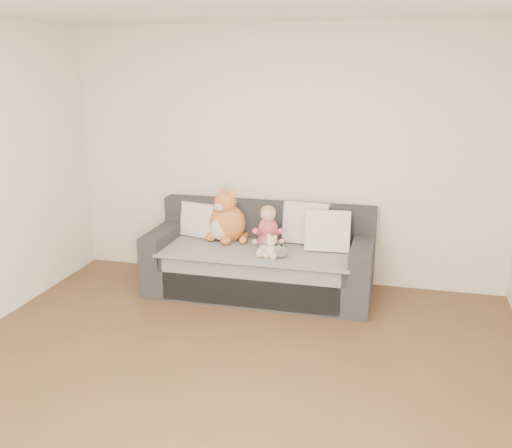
{
  "coord_description": "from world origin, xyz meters",
  "views": [
    {
      "loc": [
        1.13,
        -3.16,
        2.21
      ],
      "look_at": [
        -0.14,
        1.87,
        0.75
      ],
      "focal_mm": 40.0,
      "sensor_mm": 36.0,
      "label": 1
    }
  ],
  "objects_px": {
    "teddy_bear": "(271,248)",
    "toddler": "(268,231)",
    "sofa": "(261,261)",
    "plush_cat": "(227,220)",
    "sippy_cup": "(265,246)"
  },
  "relations": [
    {
      "from": "toddler",
      "to": "plush_cat",
      "type": "bearing_deg",
      "value": 145.66
    },
    {
      "from": "sippy_cup",
      "to": "plush_cat",
      "type": "bearing_deg",
      "value": 149.73
    },
    {
      "from": "sofa",
      "to": "plush_cat",
      "type": "bearing_deg",
      "value": 164.45
    },
    {
      "from": "teddy_bear",
      "to": "sofa",
      "type": "bearing_deg",
      "value": 136.37
    },
    {
      "from": "sofa",
      "to": "teddy_bear",
      "type": "xyz_separation_m",
      "value": [
        0.18,
        -0.33,
        0.26
      ]
    },
    {
      "from": "sofa",
      "to": "sippy_cup",
      "type": "xyz_separation_m",
      "value": [
        0.09,
        -0.17,
        0.22
      ]
    },
    {
      "from": "plush_cat",
      "to": "sippy_cup",
      "type": "relative_size",
      "value": 5.11
    },
    {
      "from": "teddy_bear",
      "to": "toddler",
      "type": "bearing_deg",
      "value": 127.1
    },
    {
      "from": "plush_cat",
      "to": "sofa",
      "type": "bearing_deg",
      "value": 6.49
    },
    {
      "from": "sofa",
      "to": "plush_cat",
      "type": "height_order",
      "value": "plush_cat"
    },
    {
      "from": "sofa",
      "to": "sippy_cup",
      "type": "bearing_deg",
      "value": -62.44
    },
    {
      "from": "toddler",
      "to": "sippy_cup",
      "type": "height_order",
      "value": "toddler"
    },
    {
      "from": "toddler",
      "to": "teddy_bear",
      "type": "distance_m",
      "value": 0.28
    },
    {
      "from": "toddler",
      "to": "sippy_cup",
      "type": "bearing_deg",
      "value": -104.9
    },
    {
      "from": "sofa",
      "to": "toddler",
      "type": "relative_size",
      "value": 4.99
    }
  ]
}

